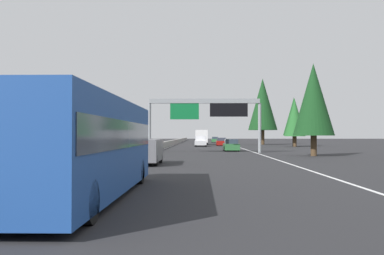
{
  "coord_description": "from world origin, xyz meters",
  "views": [
    {
      "loc": [
        -1.55,
        -5.43,
        2.0
      ],
      "look_at": [
        67.91,
        -4.05,
        3.17
      ],
      "focal_mm": 40.43,
      "sensor_mm": 36.0,
      "label": 1
    }
  ],
  "objects_px": {
    "sedan_mid_left": "(231,145)",
    "box_truck_distant_b": "(202,137)",
    "oncoming_near": "(121,142)",
    "sedan_near_center": "(215,140)",
    "pickup_far_center": "(201,141)",
    "conifer_right_near": "(313,100)",
    "conifer_right_distant": "(263,104)",
    "conifer_left_mid": "(84,109)",
    "sign_gantry_overhead": "(206,110)",
    "conifer_right_far": "(294,116)",
    "conifer_right_mid": "(295,118)",
    "minivan_mid_center": "(146,150)",
    "sedan_near_right": "(221,142)",
    "bus_far_left": "(87,144)"
  },
  "relations": [
    {
      "from": "sedan_mid_left",
      "to": "box_truck_distant_b",
      "type": "xyz_separation_m",
      "value": [
        34.68,
        3.55,
        0.93
      ]
    },
    {
      "from": "oncoming_near",
      "to": "sedan_near_center",
      "type": "bearing_deg",
      "value": 161.63
    },
    {
      "from": "pickup_far_center",
      "to": "conifer_right_near",
      "type": "xyz_separation_m",
      "value": [
        -34.21,
        -10.68,
        4.41
      ]
    },
    {
      "from": "conifer_right_distant",
      "to": "conifer_left_mid",
      "type": "xyz_separation_m",
      "value": [
        -15.82,
        32.4,
        -1.78
      ]
    },
    {
      "from": "sign_gantry_overhead",
      "to": "conifer_right_far",
      "type": "bearing_deg",
      "value": -30.27
    },
    {
      "from": "sedan_mid_left",
      "to": "conifer_right_mid",
      "type": "xyz_separation_m",
      "value": [
        19.86,
        -12.13,
        4.17
      ]
    },
    {
      "from": "sign_gantry_overhead",
      "to": "sedan_near_center",
      "type": "bearing_deg",
      "value": -2.78
    },
    {
      "from": "sedan_mid_left",
      "to": "box_truck_distant_b",
      "type": "height_order",
      "value": "box_truck_distant_b"
    },
    {
      "from": "minivan_mid_center",
      "to": "sedan_mid_left",
      "type": "distance_m",
      "value": 25.21
    },
    {
      "from": "sedan_near_right",
      "to": "box_truck_distant_b",
      "type": "xyz_separation_m",
      "value": [
        9.27,
        3.56,
        0.93
      ]
    },
    {
      "from": "box_truck_distant_b",
      "to": "oncoming_near",
      "type": "xyz_separation_m",
      "value": [
        -22.16,
        12.3,
        -0.7
      ]
    },
    {
      "from": "conifer_right_near",
      "to": "sedan_near_right",
      "type": "bearing_deg",
      "value": 10.43
    },
    {
      "from": "sedan_near_right",
      "to": "box_truck_distant_b",
      "type": "distance_m",
      "value": 9.97
    },
    {
      "from": "conifer_right_near",
      "to": "oncoming_near",
      "type": "bearing_deg",
      "value": 42.71
    },
    {
      "from": "sedan_near_right",
      "to": "sedan_mid_left",
      "type": "relative_size",
      "value": 1.0
    },
    {
      "from": "bus_far_left",
      "to": "conifer_right_far",
      "type": "height_order",
      "value": "conifer_right_far"
    },
    {
      "from": "conifer_right_far",
      "to": "conifer_left_mid",
      "type": "relative_size",
      "value": 0.81
    },
    {
      "from": "bus_far_left",
      "to": "minivan_mid_center",
      "type": "distance_m",
      "value": 15.45
    },
    {
      "from": "minivan_mid_center",
      "to": "conifer_right_mid",
      "type": "height_order",
      "value": "conifer_right_mid"
    },
    {
      "from": "bus_far_left",
      "to": "conifer_right_mid",
      "type": "bearing_deg",
      "value": -18.17
    },
    {
      "from": "sedan_mid_left",
      "to": "oncoming_near",
      "type": "distance_m",
      "value": 20.2
    },
    {
      "from": "sedan_near_right",
      "to": "conifer_right_distant",
      "type": "height_order",
      "value": "conifer_right_distant"
    },
    {
      "from": "minivan_mid_center",
      "to": "oncoming_near",
      "type": "distance_m",
      "value": 37.54
    },
    {
      "from": "bus_far_left",
      "to": "conifer_right_distant",
      "type": "xyz_separation_m",
      "value": [
        74.8,
        -16.3,
        6.5
      ]
    },
    {
      "from": "conifer_right_distant",
      "to": "box_truck_distant_b",
      "type": "bearing_deg",
      "value": 92.84
    },
    {
      "from": "bus_far_left",
      "to": "sedan_near_right",
      "type": "bearing_deg",
      "value": -6.47
    },
    {
      "from": "sedan_near_center",
      "to": "sedan_mid_left",
      "type": "height_order",
      "value": "same"
    },
    {
      "from": "conifer_right_distant",
      "to": "conifer_left_mid",
      "type": "distance_m",
      "value": 36.11
    },
    {
      "from": "bus_far_left",
      "to": "conifer_left_mid",
      "type": "xyz_separation_m",
      "value": [
        58.98,
        16.1,
        4.71
      ]
    },
    {
      "from": "sign_gantry_overhead",
      "to": "box_truck_distant_b",
      "type": "xyz_separation_m",
      "value": [
        39.61,
        0.41,
        -3.18
      ]
    },
    {
      "from": "minivan_mid_center",
      "to": "conifer_right_far",
      "type": "relative_size",
      "value": 0.59
    },
    {
      "from": "conifer_right_distant",
      "to": "conifer_right_mid",
      "type": "bearing_deg",
      "value": -168.37
    },
    {
      "from": "oncoming_near",
      "to": "conifer_right_near",
      "type": "height_order",
      "value": "conifer_right_near"
    },
    {
      "from": "sedan_near_center",
      "to": "conifer_right_mid",
      "type": "bearing_deg",
      "value": -163.35
    },
    {
      "from": "sign_gantry_overhead",
      "to": "conifer_left_mid",
      "type": "height_order",
      "value": "conifer_left_mid"
    },
    {
      "from": "conifer_right_mid",
      "to": "conifer_left_mid",
      "type": "distance_m",
      "value": 35.62
    },
    {
      "from": "minivan_mid_center",
      "to": "conifer_right_mid",
      "type": "distance_m",
      "value": 48.26
    },
    {
      "from": "conifer_left_mid",
      "to": "sedan_near_center",
      "type": "bearing_deg",
      "value": -29.89
    },
    {
      "from": "minivan_mid_center",
      "to": "conifer_left_mid",
      "type": "xyz_separation_m",
      "value": [
        43.55,
        16.0,
        5.48
      ]
    },
    {
      "from": "sign_gantry_overhead",
      "to": "conifer_right_distant",
      "type": "bearing_deg",
      "value": -16.73
    },
    {
      "from": "box_truck_distant_b",
      "to": "conifer_right_far",
      "type": "xyz_separation_m",
      "value": [
        -12.99,
        -15.95,
        3.56
      ]
    },
    {
      "from": "minivan_mid_center",
      "to": "box_truck_distant_b",
      "type": "distance_m",
      "value": 58.89
    },
    {
      "from": "conifer_right_mid",
      "to": "conifer_right_distant",
      "type": "distance_m",
      "value": 16.12
    },
    {
      "from": "sedan_mid_left",
      "to": "conifer_right_distant",
      "type": "distance_m",
      "value": 37.19
    },
    {
      "from": "sedan_near_center",
      "to": "oncoming_near",
      "type": "height_order",
      "value": "oncoming_near"
    },
    {
      "from": "conifer_right_far",
      "to": "bus_far_left",
      "type": "bearing_deg",
      "value": 162.12
    },
    {
      "from": "box_truck_distant_b",
      "to": "sedan_near_right",
      "type": "bearing_deg",
      "value": -158.98
    },
    {
      "from": "pickup_far_center",
      "to": "conifer_left_mid",
      "type": "relative_size",
      "value": 0.53
    },
    {
      "from": "bus_far_left",
      "to": "oncoming_near",
      "type": "bearing_deg",
      "value": 9.28
    },
    {
      "from": "bus_far_left",
      "to": "conifer_right_far",
      "type": "xyz_separation_m",
      "value": [
        61.2,
        -19.75,
        3.46
      ]
    }
  ]
}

